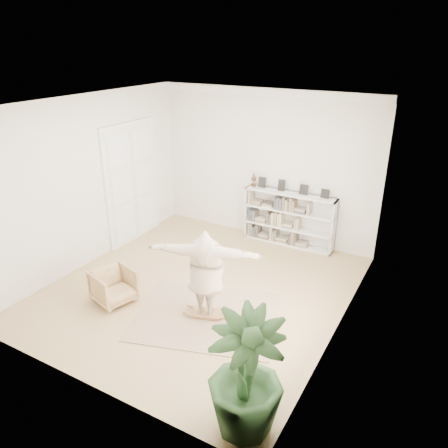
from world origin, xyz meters
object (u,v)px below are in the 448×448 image
Objects in this scene: armchair at (113,286)px; person at (206,271)px; rocker_board at (206,313)px; houseplant at (245,375)px; bookshelf at (289,219)px.

armchair is 0.36× the size of person.
houseplant is (1.69, -1.82, 0.78)m from rocker_board.
bookshelf reaches higher than rocker_board.
rocker_board is (-0.13, -3.55, -0.56)m from bookshelf.
bookshelf is at bearing -9.37° from armchair.
rocker_board is (1.79, 0.43, -0.25)m from armchair.
rocker_board is at bearing 132.87° from houseplant.
person is at bearing 132.87° from houseplant.
houseplant is at bearing -95.44° from armchair.
rocker_board is at bearing -92.17° from bookshelf.
bookshelf is 3.61× the size of rocker_board.
bookshelf is 5.59m from houseplant.
rocker_board is 2.60m from houseplant.
armchair is 0.42× the size of houseplant.
armchair is (-1.92, -3.97, -0.31)m from bookshelf.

